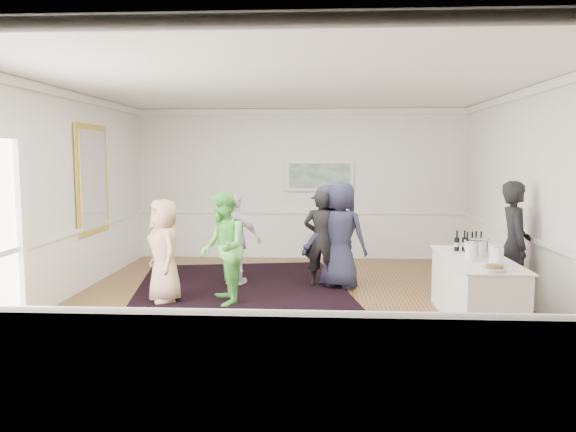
# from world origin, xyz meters

# --- Properties ---
(floor) EXTENTS (8.00, 8.00, 0.00)m
(floor) POSITION_xyz_m (0.00, 0.00, 0.00)
(floor) COLOR brown
(floor) RESTS_ON ground
(ceiling) EXTENTS (7.00, 8.00, 0.02)m
(ceiling) POSITION_xyz_m (0.00, 0.00, 3.20)
(ceiling) COLOR white
(ceiling) RESTS_ON wall_back
(wall_left) EXTENTS (0.02, 8.00, 3.20)m
(wall_left) POSITION_xyz_m (-3.50, 0.00, 1.60)
(wall_left) COLOR white
(wall_left) RESTS_ON floor
(wall_right) EXTENTS (0.02, 8.00, 3.20)m
(wall_right) POSITION_xyz_m (3.50, 0.00, 1.60)
(wall_right) COLOR white
(wall_right) RESTS_ON floor
(wall_back) EXTENTS (7.00, 0.02, 3.20)m
(wall_back) POSITION_xyz_m (0.00, 4.00, 1.60)
(wall_back) COLOR white
(wall_back) RESTS_ON floor
(wall_front) EXTENTS (7.00, 0.02, 3.20)m
(wall_front) POSITION_xyz_m (0.00, -4.00, 1.60)
(wall_front) COLOR white
(wall_front) RESTS_ON floor
(wainscoting) EXTENTS (7.00, 8.00, 1.00)m
(wainscoting) POSITION_xyz_m (0.00, 0.00, 0.50)
(wainscoting) COLOR white
(wainscoting) RESTS_ON floor
(mirror) EXTENTS (0.05, 1.25, 1.85)m
(mirror) POSITION_xyz_m (-3.45, 1.30, 1.80)
(mirror) COLOR gold
(mirror) RESTS_ON wall_left
(landscape_painting) EXTENTS (1.44, 0.06, 0.66)m
(landscape_painting) POSITION_xyz_m (0.40, 3.95, 1.78)
(landscape_painting) COLOR white
(landscape_painting) RESTS_ON wall_back
(area_rug) EXTENTS (4.11, 4.97, 0.02)m
(area_rug) POSITION_xyz_m (-0.86, 0.91, 0.01)
(area_rug) COLOR black
(area_rug) RESTS_ON floor
(serving_table) EXTENTS (0.80, 2.11, 0.85)m
(serving_table) POSITION_xyz_m (2.48, -0.63, 0.43)
(serving_table) COLOR silver
(serving_table) RESTS_ON floor
(bartender) EXTENTS (0.50, 0.71, 1.84)m
(bartender) POSITION_xyz_m (3.20, 0.09, 0.92)
(bartender) COLOR black
(bartender) RESTS_ON floor
(guest_tan) EXTENTS (0.83, 0.91, 1.56)m
(guest_tan) POSITION_xyz_m (-1.92, 0.15, 0.78)
(guest_tan) COLOR tan
(guest_tan) RESTS_ON floor
(guest_green) EXTENTS (0.84, 0.96, 1.68)m
(guest_green) POSITION_xyz_m (-1.01, 0.05, 0.84)
(guest_green) COLOR #5BC850
(guest_green) RESTS_ON floor
(guest_lilac) EXTENTS (0.97, 0.59, 1.55)m
(guest_lilac) POSITION_xyz_m (-1.02, 1.32, 0.77)
(guest_lilac) COLOR silver
(guest_lilac) RESTS_ON floor
(guest_dark_a) EXTENTS (1.25, 1.19, 1.70)m
(guest_dark_a) POSITION_xyz_m (0.57, 1.51, 0.85)
(guest_dark_a) COLOR #222339
(guest_dark_a) RESTS_ON floor
(guest_dark_b) EXTENTS (0.65, 0.48, 1.63)m
(guest_dark_b) POSITION_xyz_m (0.44, 1.26, 0.81)
(guest_dark_b) COLOR black
(guest_dark_b) RESTS_ON floor
(guest_navy) EXTENTS (1.03, 0.90, 1.77)m
(guest_navy) POSITION_xyz_m (0.76, 1.22, 0.89)
(guest_navy) COLOR #222339
(guest_navy) RESTS_ON floor
(wine_bottles) EXTENTS (0.39, 0.25, 0.31)m
(wine_bottles) POSITION_xyz_m (2.50, -0.15, 1.01)
(wine_bottles) COLOR black
(wine_bottles) RESTS_ON serving_table
(juice_pitchers) EXTENTS (0.37, 0.60, 0.24)m
(juice_pitchers) POSITION_xyz_m (2.49, -0.95, 0.97)
(juice_pitchers) COLOR #6EB641
(juice_pitchers) RESTS_ON serving_table
(ice_bucket) EXTENTS (0.26, 0.26, 0.25)m
(ice_bucket) POSITION_xyz_m (2.54, -0.48, 0.97)
(ice_bucket) COLOR silver
(ice_bucket) RESTS_ON serving_table
(nut_bowl) EXTENTS (0.27, 0.27, 0.08)m
(nut_bowl) POSITION_xyz_m (2.44, -1.51, 0.89)
(nut_bowl) COLOR white
(nut_bowl) RESTS_ON serving_table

